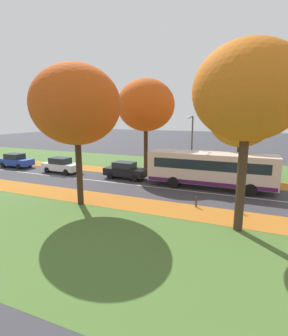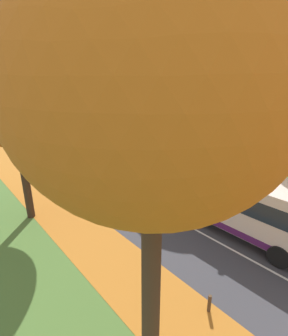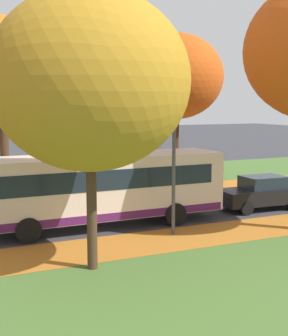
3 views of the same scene
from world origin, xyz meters
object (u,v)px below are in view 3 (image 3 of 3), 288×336
at_px(streetlamp_right, 170,138).
at_px(car_black_lead, 261,193).
at_px(tree_left_mid, 176,77).
at_px(bollard_fourth, 14,200).
at_px(tree_left_near, 1,63).
at_px(bus, 100,186).
at_px(tree_right_near, 90,81).
at_px(bollard_fifth, 69,195).

xyz_separation_m(streetlamp_right, car_black_lead, (-1.84, 5.92, -2.92)).
distance_m(tree_left_mid, bollard_fourth, 12.39).
height_order(tree_left_mid, streetlamp_right, tree_left_mid).
bearing_deg(streetlamp_right, tree_left_mid, 150.89).
xyz_separation_m(tree_left_near, tree_left_mid, (0.15, 10.34, -0.46)).
height_order(streetlamp_right, bus, streetlamp_right).
bearing_deg(streetlamp_right, bus, -132.58).
bearing_deg(tree_left_mid, tree_left_near, -90.84).
distance_m(tree_right_near, bus, 6.48).
bearing_deg(bus, tree_left_near, -160.78).
bearing_deg(tree_left_near, bollard_fourth, 0.36).
relative_size(bollard_fifth, streetlamp_right, 0.12).
bearing_deg(streetlamp_right, bollard_fourth, -145.74).
bearing_deg(streetlamp_right, tree_right_near, -56.36).
height_order(tree_left_near, streetlamp_right, tree_left_near).
xyz_separation_m(tree_right_near, bus, (-4.72, 1.87, -4.02)).
height_order(tree_left_mid, bus, tree_left_mid).
xyz_separation_m(streetlamp_right, bus, (-2.01, -2.19, -2.03)).
xyz_separation_m(tree_left_mid, tree_right_near, (12.42, -9.47, -0.99)).
distance_m(tree_left_mid, bus, 11.92).
distance_m(bollard_fifth, car_black_lead, 9.67).
bearing_deg(streetlamp_right, car_black_lead, 107.28).
relative_size(tree_left_near, car_black_lead, 2.26).
relative_size(tree_left_near, bus, 0.93).
height_order(tree_right_near, bollard_fourth, tree_right_near).
relative_size(tree_right_near, bus, 0.81).
bearing_deg(bus, car_black_lead, 88.77).
bearing_deg(bollard_fifth, bus, -0.88).
bearing_deg(bollard_fifth, streetlamp_right, 16.32).
relative_size(bus, car_black_lead, 2.45).
bearing_deg(bus, streetlamp_right, 47.42).
height_order(tree_right_near, car_black_lead, tree_right_near).
relative_size(tree_left_near, streetlamp_right, 1.61).
height_order(tree_left_mid, bollard_fifth, tree_left_mid).
bearing_deg(tree_right_near, tree_left_mid, 142.66).
xyz_separation_m(tree_left_mid, streetlamp_right, (9.71, -5.41, -2.98)).
height_order(tree_left_mid, bollard_fourth, tree_left_mid).
bearing_deg(car_black_lead, tree_left_mid, -176.32).
height_order(tree_right_near, bollard_fifth, tree_right_near).
relative_size(tree_right_near, bollard_fourth, 12.71).
relative_size(tree_right_near, streetlamp_right, 1.40).
xyz_separation_m(tree_left_near, car_black_lead, (8.02, 10.84, -6.36)).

